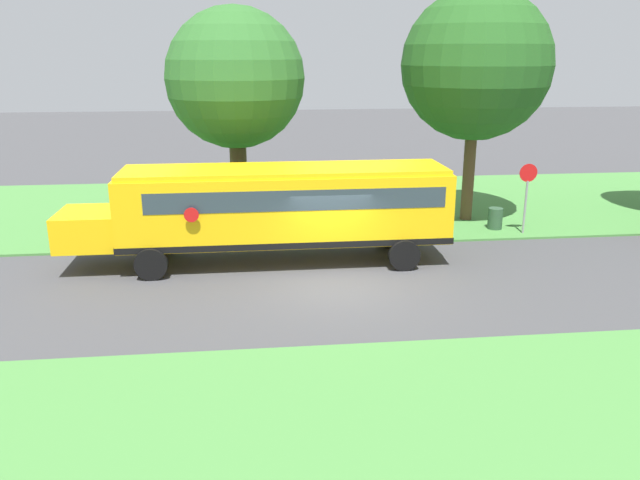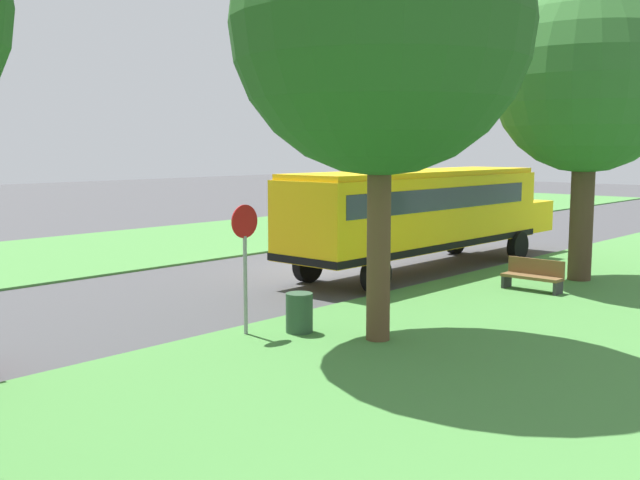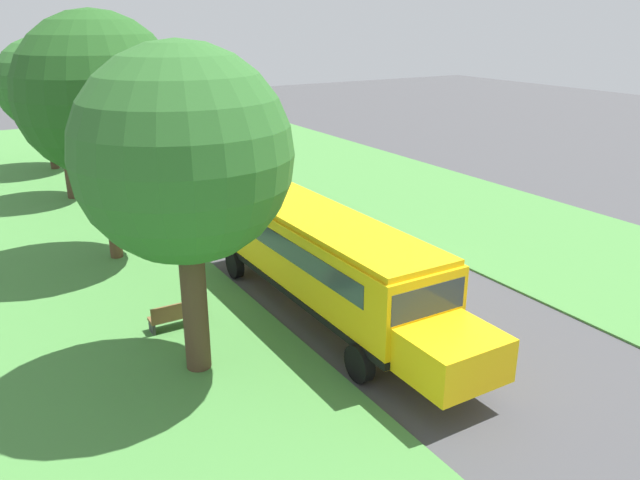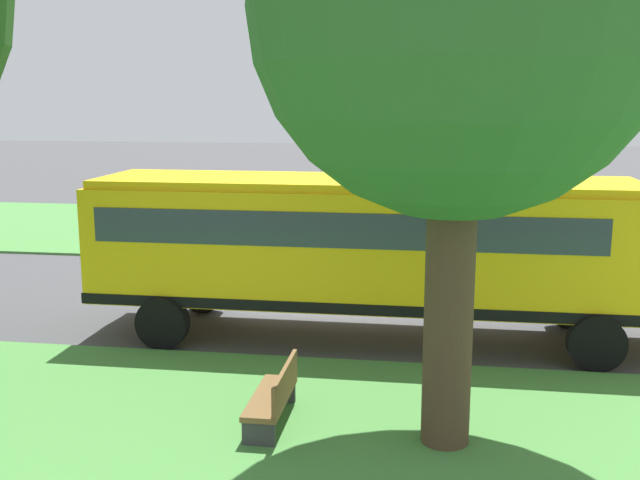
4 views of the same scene
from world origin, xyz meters
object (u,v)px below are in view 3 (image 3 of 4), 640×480
at_px(oak_tree_roadside_mid, 104,95).
at_px(stop_sign, 160,198).
at_px(school_bus, 322,254).
at_px(oak_tree_across_road, 43,86).
at_px(park_bench, 177,315).
at_px(car_red_nearest, 154,178).
at_px(oak_tree_beside_bus, 186,157).
at_px(trash_bin, 152,236).
at_px(oak_tree_far_end, 59,97).

xyz_separation_m(oak_tree_roadside_mid, stop_sign, (2.12, 1.59, -4.45)).
bearing_deg(oak_tree_roadside_mid, school_bus, -61.38).
relative_size(school_bus, oak_tree_across_road, 1.60).
xyz_separation_m(oak_tree_roadside_mid, park_bench, (-0.06, -6.70, -5.72)).
bearing_deg(car_red_nearest, oak_tree_beside_bus, -103.20).
height_order(school_bus, car_red_nearest, school_bus).
height_order(park_bench, trash_bin, park_bench).
bearing_deg(oak_tree_across_road, car_red_nearest, -67.42).
bearing_deg(car_red_nearest, park_bench, -104.60).
bearing_deg(park_bench, oak_tree_beside_bus, -94.00).
distance_m(oak_tree_beside_bus, oak_tree_far_end, 18.72).
bearing_deg(car_red_nearest, trash_bin, -107.80).
xyz_separation_m(school_bus, oak_tree_roadside_mid, (-4.28, 7.84, 4.27)).
xyz_separation_m(stop_sign, trash_bin, (-0.72, -0.84, -1.29)).
relative_size(oak_tree_beside_bus, oak_tree_across_road, 1.08).
bearing_deg(oak_tree_across_road, park_bench, -90.92).
height_order(oak_tree_far_end, oak_tree_across_road, oak_tree_across_road).
height_order(oak_tree_beside_bus, trash_bin, oak_tree_beside_bus).
distance_m(oak_tree_far_end, park_bench, 16.98).
distance_m(oak_tree_roadside_mid, oak_tree_across_road, 17.29).
bearing_deg(park_bench, oak_tree_far_end, 89.92).
height_order(oak_tree_roadside_mid, park_bench, oak_tree_roadside_mid).
bearing_deg(oak_tree_beside_bus, park_bench, 86.00).
bearing_deg(school_bus, oak_tree_roadside_mid, 118.62).
bearing_deg(trash_bin, car_red_nearest, 72.20).
distance_m(oak_tree_beside_bus, oak_tree_across_road, 26.36).
bearing_deg(car_red_nearest, oak_tree_far_end, 165.55).
bearing_deg(park_bench, stop_sign, 75.26).
height_order(car_red_nearest, park_bench, car_red_nearest).
distance_m(stop_sign, park_bench, 8.67).
bearing_deg(oak_tree_far_end, car_red_nearest, -14.45).
relative_size(oak_tree_across_road, park_bench, 4.86).
distance_m(school_bus, stop_sign, 9.68).
height_order(oak_tree_beside_bus, park_bench, oak_tree_beside_bus).
relative_size(oak_tree_across_road, stop_sign, 2.84).
height_order(school_bus, stop_sign, school_bus).
height_order(oak_tree_beside_bus, stop_sign, oak_tree_beside_bus).
bearing_deg(school_bus, car_red_nearest, 91.26).
height_order(oak_tree_across_road, stop_sign, oak_tree_across_road).
distance_m(car_red_nearest, oak_tree_far_end, 5.93).
height_order(oak_tree_roadside_mid, trash_bin, oak_tree_roadside_mid).
xyz_separation_m(oak_tree_across_road, park_bench, (-0.39, -23.94, -4.51)).
xyz_separation_m(oak_tree_far_end, stop_sign, (2.16, -8.01, -3.44)).
bearing_deg(oak_tree_far_end, oak_tree_roadside_mid, -89.75).
xyz_separation_m(oak_tree_roadside_mid, oak_tree_far_end, (-0.04, 9.61, -1.02)).
xyz_separation_m(oak_tree_beside_bus, park_bench, (0.17, 2.40, -5.22)).
bearing_deg(oak_tree_far_end, oak_tree_across_road, 87.27).
bearing_deg(oak_tree_across_road, stop_sign, -83.45).
xyz_separation_m(car_red_nearest, stop_sign, (-1.80, -6.99, 0.86)).
height_order(car_red_nearest, oak_tree_across_road, oak_tree_across_road).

